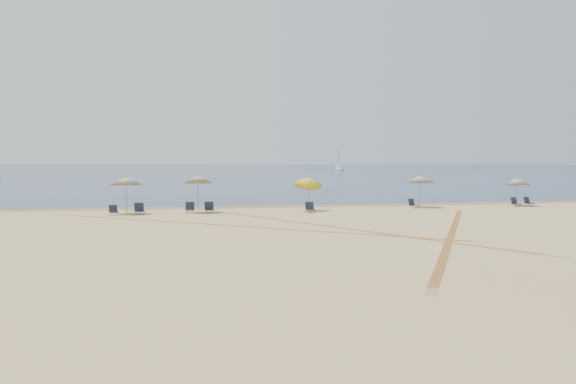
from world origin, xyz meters
name	(u,v)px	position (x,y,z in m)	size (l,w,h in m)	color
ground	(394,251)	(0.00, 0.00, 0.00)	(160.00, 160.00, 0.00)	tan
ocean	(181,169)	(0.00, 225.00, 0.01)	(500.00, 500.00, 0.00)	#0C2151
wet_sand	(277,206)	(0.00, 24.00, 0.00)	(500.00, 500.00, 0.00)	olive
umbrella_1	(126,181)	(-11.05, 19.72, 2.16)	(2.22, 2.23, 2.50)	gray
umbrella_2	(198,179)	(-6.31, 19.69, 2.26)	(1.99, 2.03, 2.64)	gray
umbrella_3	(308,181)	(1.36, 19.65, 2.07)	(2.01, 2.08, 2.68)	gray
umbrella_4	(420,179)	(10.41, 21.04, 2.10)	(2.21, 2.21, 2.45)	gray
umbrella_5	(517,182)	(18.44, 20.85, 1.88)	(2.07, 2.07, 2.22)	gray
chair_1	(114,211)	(-11.81, 18.82, 0.28)	(0.68, 0.74, 0.64)	black
chair_2	(139,209)	(-10.19, 19.10, 0.33)	(0.73, 0.82, 0.74)	black
chair_3	(190,208)	(-6.88, 19.52, 0.32)	(0.67, 0.76, 0.72)	black
chair_4	(209,208)	(-5.59, 19.39, 0.32)	(0.62, 0.73, 0.73)	black
chair_5	(310,208)	(1.14, 18.14, 0.31)	(0.59, 0.69, 0.70)	black
chair_6	(413,204)	(9.56, 20.35, 0.30)	(0.77, 0.82, 0.67)	black
chair_7	(515,202)	(17.80, 20.03, 0.31)	(0.77, 0.83, 0.70)	black
chair_8	(528,202)	(19.28, 20.61, 0.30)	(0.73, 0.80, 0.68)	black
sailboat_1	(338,164)	(48.92, 172.19, 2.11)	(2.53, 4.82, 6.96)	white
tire_tracks	(326,227)	(-0.30, 8.77, 0.00)	(49.95, 45.57, 0.00)	tan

